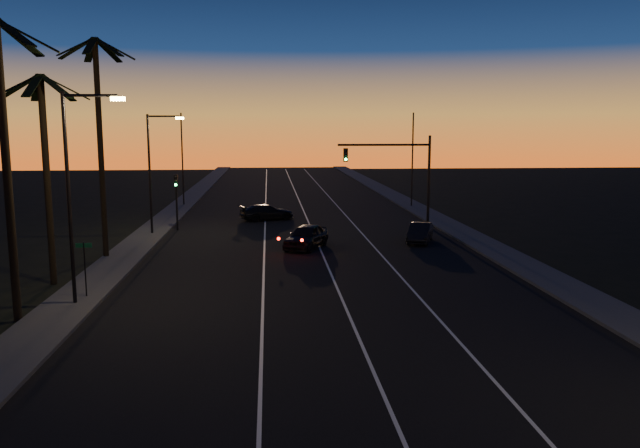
{
  "coord_description": "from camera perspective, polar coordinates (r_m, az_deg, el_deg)",
  "views": [
    {
      "loc": [
        -2.69,
        -6.59,
        7.52
      ],
      "look_at": [
        -0.45,
        20.44,
        3.35
      ],
      "focal_mm": 35.0,
      "sensor_mm": 36.0,
      "label": 1
    }
  ],
  "objects": [
    {
      "name": "road",
      "position": [
        37.45,
        -0.53,
        -2.84
      ],
      "size": [
        20.0,
        170.0,
        0.01
      ],
      "primitive_type": "cube",
      "color": "black",
      "rests_on": "ground"
    },
    {
      "name": "sidewalk_left",
      "position": [
        38.3,
        -17.5,
        -2.88
      ],
      "size": [
        2.4,
        170.0,
        0.16
      ],
      "primitive_type": "cube",
      "color": "#373734",
      "rests_on": "ground"
    },
    {
      "name": "sidewalk_right",
      "position": [
        39.84,
        15.77,
        -2.36
      ],
      "size": [
        2.4,
        170.0,
        0.16
      ],
      "primitive_type": "cube",
      "color": "#373734",
      "rests_on": "ground"
    },
    {
      "name": "lane_stripe_left",
      "position": [
        37.35,
        -5.12,
        -2.88
      ],
      "size": [
        0.12,
        160.0,
        0.01
      ],
      "primitive_type": "cube",
      "color": "silver",
      "rests_on": "road"
    },
    {
      "name": "lane_stripe_mid",
      "position": [
        37.49,
        0.24,
        -2.81
      ],
      "size": [
        0.12,
        160.0,
        0.01
      ],
      "primitive_type": "cube",
      "color": "silver",
      "rests_on": "road"
    },
    {
      "name": "lane_stripe_right",
      "position": [
        37.95,
        5.52,
        -2.71
      ],
      "size": [
        0.12,
        160.0,
        0.01
      ],
      "primitive_type": "cube",
      "color": "silver",
      "rests_on": "road"
    },
    {
      "name": "palm_near",
      "position": [
        26.52,
        -26.89,
        6.84
      ],
      "size": [
        4.25,
        4.16,
        11.53
      ],
      "color": "black",
      "rests_on": "ground"
    },
    {
      "name": "palm_mid",
      "position": [
        32.37,
        -23.81,
        5.76
      ],
      "size": [
        4.25,
        4.16,
        10.03
      ],
      "color": "black",
      "rests_on": "ground"
    },
    {
      "name": "palm_far",
      "position": [
        37.81,
        -19.52,
        8.38
      ],
      "size": [
        4.25,
        4.16,
        12.53
      ],
      "color": "black",
      "rests_on": "ground"
    },
    {
      "name": "streetlight_left_near",
      "position": [
        27.86,
        -21.48,
        3.61
      ],
      "size": [
        2.55,
        0.26,
        9.0
      ],
      "color": "black",
      "rests_on": "ground"
    },
    {
      "name": "streetlight_left_far",
      "position": [
        45.37,
        -14.95,
        5.34
      ],
      "size": [
        2.55,
        0.26,
        8.5
      ],
      "color": "black",
      "rests_on": "ground"
    },
    {
      "name": "street_sign",
      "position": [
        29.35,
        -20.71,
        -3.36
      ],
      "size": [
        0.7,
        0.06,
        2.6
      ],
      "color": "black",
      "rests_on": "ground"
    },
    {
      "name": "signal_mast",
      "position": [
        47.69,
        7.19,
        5.38
      ],
      "size": [
        7.1,
        0.41,
        7.0
      ],
      "color": "black",
      "rests_on": "ground"
    },
    {
      "name": "signal_post",
      "position": [
        47.3,
        -13.01,
        2.89
      ],
      "size": [
        0.28,
        0.37,
        4.2
      ],
      "color": "black",
      "rests_on": "ground"
    },
    {
      "name": "far_pole_left",
      "position": [
        62.22,
        -12.47,
        5.75
      ],
      "size": [
        0.14,
        0.14,
        9.0
      ],
      "primitive_type": "cylinder",
      "color": "black",
      "rests_on": "ground"
    },
    {
      "name": "far_pole_right",
      "position": [
        60.25,
        8.44,
        5.77
      ],
      "size": [
        0.14,
        0.14,
        9.0
      ],
      "primitive_type": "cylinder",
      "color": "black",
      "rests_on": "ground"
    },
    {
      "name": "lead_car",
      "position": [
        39.43,
        -1.27,
        -1.13
      ],
      "size": [
        3.6,
        5.17,
        1.5
      ],
      "color": "black",
      "rests_on": "road"
    },
    {
      "name": "right_car",
      "position": [
        41.99,
        9.12,
        -0.79
      ],
      "size": [
        2.64,
        4.1,
        1.28
      ],
      "color": "black",
      "rests_on": "road"
    },
    {
      "name": "cross_car",
      "position": [
        51.74,
        -4.89,
        1.09
      ],
      "size": [
        4.86,
        3.21,
        1.31
      ],
      "color": "black",
      "rests_on": "road"
    }
  ]
}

